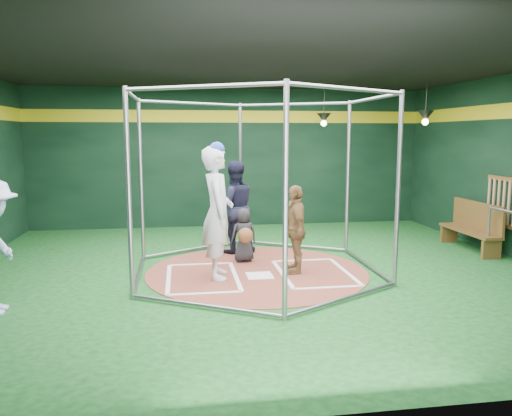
{
  "coord_description": "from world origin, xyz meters",
  "views": [
    {
      "loc": [
        -1.28,
        -8.26,
        2.34
      ],
      "look_at": [
        0.0,
        0.1,
        1.1
      ],
      "focal_mm": 35.0,
      "sensor_mm": 36.0,
      "label": 1
    }
  ],
  "objects": [
    {
      "name": "room_shell",
      "position": [
        0.0,
        0.01,
        1.75
      ],
      "size": [
        10.1,
        9.1,
        3.53
      ],
      "color": "#0E3D14",
      "rests_on": "ground"
    },
    {
      "name": "clay_disc",
      "position": [
        0.0,
        0.0,
        0.01
      ],
      "size": [
        3.8,
        3.8,
        0.01
      ],
      "primitive_type": "cylinder",
      "color": "brown",
      "rests_on": "ground"
    },
    {
      "name": "home_plate",
      "position": [
        0.0,
        -0.3,
        0.02
      ],
      "size": [
        0.43,
        0.43,
        0.01
      ],
      "primitive_type": "cube",
      "color": "white",
      "rests_on": "clay_disc"
    },
    {
      "name": "batter_box_left",
      "position": [
        -0.95,
        -0.25,
        0.02
      ],
      "size": [
        1.17,
        1.77,
        0.01
      ],
      "color": "white",
      "rests_on": "clay_disc"
    },
    {
      "name": "batter_box_right",
      "position": [
        0.95,
        -0.25,
        0.02
      ],
      "size": [
        1.17,
        1.77,
        0.01
      ],
      "color": "white",
      "rests_on": "clay_disc"
    },
    {
      "name": "batting_cage",
      "position": [
        -0.0,
        -0.0,
        1.5
      ],
      "size": [
        4.05,
        4.67,
        3.0
      ],
      "color": "gray",
      "rests_on": "ground"
    },
    {
      "name": "bat_rack",
      "position": [
        4.93,
        0.4,
        1.05
      ],
      "size": [
        0.07,
        1.25,
        0.98
      ],
      "color": "brown",
      "rests_on": "room_shell"
    },
    {
      "name": "pendant_lamp_near",
      "position": [
        2.2,
        3.6,
        2.74
      ],
      "size": [
        0.34,
        0.34,
        0.9
      ],
      "color": "black",
      "rests_on": "room_shell"
    },
    {
      "name": "pendant_lamp_far",
      "position": [
        4.0,
        2.0,
        2.74
      ],
      "size": [
        0.34,
        0.34,
        0.9
      ],
      "color": "black",
      "rests_on": "room_shell"
    },
    {
      "name": "batter_figure",
      "position": [
        -0.69,
        -0.25,
        1.11
      ],
      "size": [
        0.54,
        0.8,
        2.22
      ],
      "color": "silver",
      "rests_on": "clay_disc"
    },
    {
      "name": "visitor_leopard",
      "position": [
        0.64,
        -0.15,
        0.76
      ],
      "size": [
        0.4,
        0.89,
        1.5
      ],
      "primitive_type": "imported",
      "rotation": [
        0.0,
        0.0,
        -1.62
      ],
      "color": "#A17845",
      "rests_on": "clay_disc"
    },
    {
      "name": "catcher_figure",
      "position": [
        -0.14,
        0.69,
        0.52
      ],
      "size": [
        0.54,
        0.59,
        1.0
      ],
      "color": "black",
      "rests_on": "clay_disc"
    },
    {
      "name": "umpire",
      "position": [
        -0.23,
        1.47,
        0.92
      ],
      "size": [
        0.99,
        0.82,
        1.83
      ],
      "primitive_type": "imported",
      "rotation": [
        0.0,
        0.0,
        3.3
      ],
      "color": "black",
      "rests_on": "clay_disc"
    },
    {
      "name": "dugout_bench",
      "position": [
        4.63,
        0.98,
        0.51
      ],
      "size": [
        0.4,
        1.7,
        0.99
      ],
      "color": "brown",
      "rests_on": "ground"
    },
    {
      "name": "steel_railing",
      "position": [
        4.55,
        -0.22,
        0.67
      ],
      "size": [
        0.05,
        1.16,
        1.0
      ],
      "color": "gray",
      "rests_on": "ground"
    }
  ]
}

